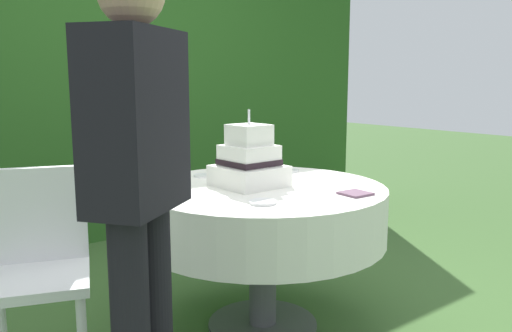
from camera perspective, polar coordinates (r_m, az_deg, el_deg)
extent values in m
plane|color=#3D602D|center=(2.82, 0.72, -16.93)|extent=(20.00, 20.00, 0.00)
cube|color=#28561E|center=(4.38, -17.21, 10.95)|extent=(5.36, 0.47, 2.80)
cylinder|color=#4C4C51|center=(2.81, 0.72, -16.75)|extent=(0.56, 0.56, 0.02)
cylinder|color=#4C4C51|center=(2.68, 0.74, -10.20)|extent=(0.14, 0.14, 0.70)
cylinder|color=olive|center=(2.58, 0.75, -2.58)|extent=(1.18, 1.18, 0.03)
cylinder|color=white|center=(2.61, 0.75, -5.06)|extent=(1.21, 1.21, 0.27)
cube|color=white|center=(2.57, -0.75, -1.07)|extent=(0.31, 0.31, 0.10)
cube|color=white|center=(2.56, -0.76, 1.16)|extent=(0.24, 0.24, 0.10)
cube|color=black|center=(2.56, -0.76, 0.44)|extent=(0.25, 0.25, 0.03)
cube|color=white|center=(2.55, -0.76, 3.41)|extent=(0.18, 0.18, 0.10)
sphere|color=#D13866|center=(2.72, -0.46, 1.12)|extent=(0.07, 0.07, 0.07)
cylinder|color=silver|center=(2.54, -0.77, 5.35)|extent=(0.01, 0.01, 0.07)
cylinder|color=white|center=(2.84, -5.72, -1.05)|extent=(0.11, 0.11, 0.01)
cylinder|color=white|center=(2.99, 3.58, -0.49)|extent=(0.11, 0.11, 0.01)
cylinder|color=white|center=(2.22, 0.73, -3.95)|extent=(0.12, 0.12, 0.01)
cube|color=#6B4C60|center=(2.43, 10.76, -2.95)|extent=(0.13, 0.13, 0.01)
cylinder|color=white|center=(2.54, -25.81, -15.37)|extent=(0.03, 0.03, 0.45)
cylinder|color=white|center=(2.51, -18.32, -15.17)|extent=(0.03, 0.03, 0.45)
cube|color=white|center=(2.28, -22.77, -11.34)|extent=(0.51, 0.51, 0.04)
cube|color=white|center=(2.39, -22.74, -4.88)|extent=(0.39, 0.18, 0.40)
cylinder|color=black|center=(1.89, -10.92, -16.61)|extent=(0.12, 0.12, 0.85)
cube|color=black|center=(1.64, -12.94, 4.80)|extent=(0.41, 0.37, 0.55)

